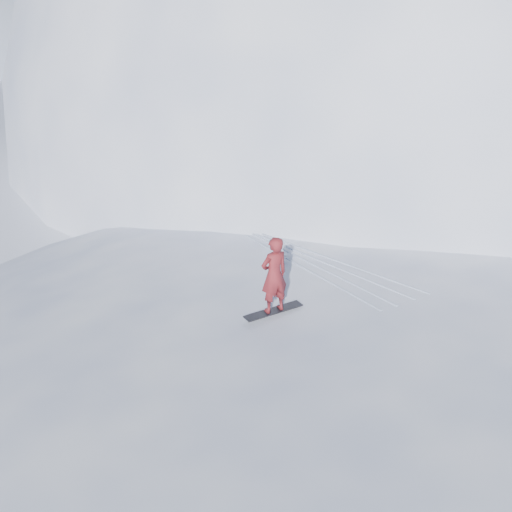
% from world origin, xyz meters
% --- Properties ---
extents(ground, '(400.00, 400.00, 0.00)m').
position_xyz_m(ground, '(0.00, 0.00, 0.00)').
color(ground, white).
rests_on(ground, ground).
extents(near_ridge, '(36.00, 28.00, 4.80)m').
position_xyz_m(near_ridge, '(1.00, 3.00, 0.00)').
color(near_ridge, white).
rests_on(near_ridge, ground).
extents(summit_peak, '(60.00, 56.00, 56.00)m').
position_xyz_m(summit_peak, '(22.00, 26.00, 0.00)').
color(summit_peak, white).
rests_on(summit_peak, ground).
extents(peak_shoulder, '(28.00, 24.00, 18.00)m').
position_xyz_m(peak_shoulder, '(10.00, 20.00, 0.00)').
color(peak_shoulder, white).
rests_on(peak_shoulder, ground).
extents(wind_bumps, '(16.00, 14.40, 1.00)m').
position_xyz_m(wind_bumps, '(-0.56, 2.12, 0.00)').
color(wind_bumps, white).
rests_on(wind_bumps, ground).
extents(snowboard, '(1.60, 0.43, 0.03)m').
position_xyz_m(snowboard, '(-3.15, 3.76, 2.41)').
color(snowboard, black).
rests_on(snowboard, near_ridge).
extents(snowboarder, '(0.75, 0.53, 1.97)m').
position_xyz_m(snowboarder, '(-3.15, 3.76, 3.41)').
color(snowboarder, maroon).
rests_on(snowboarder, snowboard).
extents(board_tracks, '(2.75, 5.92, 0.04)m').
position_xyz_m(board_tracks, '(-0.66, 5.56, 2.42)').
color(board_tracks, silver).
rests_on(board_tracks, ground).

